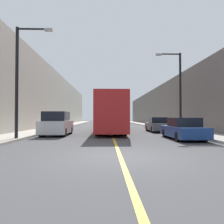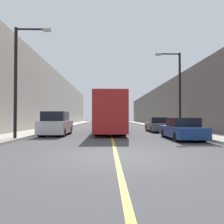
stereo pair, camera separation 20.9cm
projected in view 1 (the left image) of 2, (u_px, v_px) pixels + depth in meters
name	position (u px, v px, depth m)	size (l,w,h in m)	color
ground_plane	(120.00, 157.00, 8.18)	(200.00, 200.00, 0.00)	#474749
sidewalk_left	(67.00, 125.00, 37.96)	(2.69, 72.00, 0.16)	#B2AA9E
sidewalk_right	(150.00, 125.00, 38.37)	(2.69, 72.00, 0.16)	#B2AA9E
building_row_left	(48.00, 100.00, 37.97)	(4.00, 72.00, 9.00)	#B7B2A3
building_row_right	(169.00, 106.00, 38.55)	(4.00, 72.00, 6.90)	#66605B
road_center_line	(109.00, 126.00, 38.16)	(0.16, 72.00, 0.01)	gold
bus	(110.00, 114.00, 21.61)	(2.58, 12.86, 3.48)	#AD1E1E
parked_suv_left	(57.00, 124.00, 17.86)	(2.01, 4.61, 1.94)	silver
car_right_near	(183.00, 130.00, 14.66)	(1.86, 4.78, 1.45)	navy
car_right_mid	(157.00, 125.00, 22.35)	(1.76, 4.34, 1.48)	#51565B
street_lamp_left	(20.00, 75.00, 13.89)	(2.32, 0.24, 7.09)	black
street_lamp_right	(178.00, 87.00, 19.76)	(2.32, 0.24, 7.17)	black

